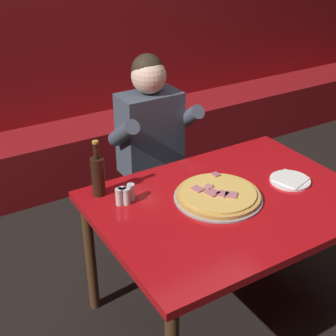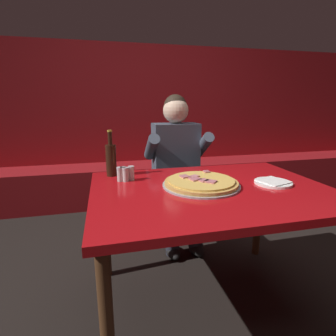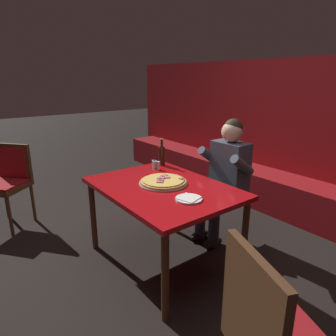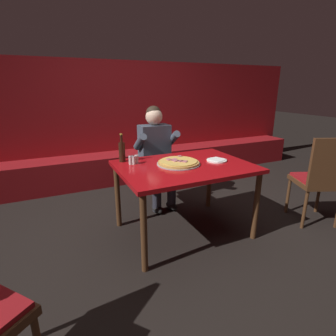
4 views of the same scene
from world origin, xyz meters
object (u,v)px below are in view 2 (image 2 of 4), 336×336
object	(u,v)px
shaker_oregano	(131,174)
diner_seated_blue_shirt	(178,165)
pizza	(201,183)
beer_bottle	(111,159)
main_dining_table	(211,200)
shaker_black_pepper	(123,175)
plate_white_paper	(273,182)
shaker_red_pepper_flakes	(126,175)
shaker_parmesan	(120,175)

from	to	relation	value
shaker_oregano	diner_seated_blue_shirt	xyz separation A→B (m)	(0.44, 0.51, -0.09)
pizza	diner_seated_blue_shirt	xyz separation A→B (m)	(0.07, 0.72, -0.07)
beer_bottle	main_dining_table	bearing A→B (deg)	-35.46
pizza	beer_bottle	size ratio (longest dim) A/B	1.49
beer_bottle	shaker_oregano	size ratio (longest dim) A/B	3.40
shaker_black_pepper	pizza	bearing A→B (deg)	-25.74
plate_white_paper	diner_seated_blue_shirt	world-z (taller)	diner_seated_blue_shirt
plate_white_paper	shaker_red_pepper_flakes	bearing A→B (deg)	163.22
shaker_parmesan	shaker_oregano	xyz separation A→B (m)	(0.07, 0.01, 0.00)
main_dining_table	beer_bottle	xyz separation A→B (m)	(-0.53, 0.38, 0.19)
beer_bottle	shaker_parmesan	world-z (taller)	beer_bottle
shaker_black_pepper	shaker_red_pepper_flakes	world-z (taller)	same
shaker_black_pepper	diner_seated_blue_shirt	distance (m)	0.72
shaker_red_pepper_flakes	diner_seated_blue_shirt	world-z (taller)	diner_seated_blue_shirt
plate_white_paper	beer_bottle	xyz separation A→B (m)	(-0.90, 0.40, 0.10)
main_dining_table	shaker_parmesan	size ratio (longest dim) A/B	15.21
shaker_red_pepper_flakes	beer_bottle	bearing A→B (deg)	116.86
shaker_oregano	shaker_black_pepper	size ratio (longest dim) A/B	1.00
main_dining_table	beer_bottle	distance (m)	0.68
main_dining_table	plate_white_paper	distance (m)	0.38
pizza	shaker_parmesan	size ratio (longest dim) A/B	5.07
shaker_parmesan	pizza	bearing A→B (deg)	-24.57
pizza	shaker_oregano	distance (m)	0.43
beer_bottle	shaker_oregano	bearing A→B (deg)	-48.50
diner_seated_blue_shirt	main_dining_table	bearing A→B (deg)	-91.52
diner_seated_blue_shirt	shaker_black_pepper	bearing A→B (deg)	-133.18
shaker_red_pepper_flakes	diner_seated_blue_shirt	bearing A→B (deg)	48.45
beer_bottle	shaker_red_pepper_flakes	world-z (taller)	beer_bottle
shaker_parmesan	shaker_oregano	world-z (taller)	same
main_dining_table	plate_white_paper	xyz separation A→B (m)	(0.37, -0.02, 0.09)
shaker_parmesan	diner_seated_blue_shirt	bearing A→B (deg)	45.85
pizza	shaker_parmesan	distance (m)	0.48
pizza	plate_white_paper	world-z (taller)	pizza
shaker_black_pepper	shaker_oregano	bearing A→B (deg)	9.16
shaker_red_pepper_flakes	diner_seated_blue_shirt	size ratio (longest dim) A/B	0.07
main_dining_table	shaker_black_pepper	bearing A→B (deg)	152.57
beer_bottle	shaker_red_pepper_flakes	xyz separation A→B (m)	(0.08, -0.15, -0.07)
pizza	diner_seated_blue_shirt	size ratio (longest dim) A/B	0.34
shaker_parmesan	shaker_red_pepper_flakes	distance (m)	0.03
main_dining_table	pizza	bearing A→B (deg)	139.76
pizza	beer_bottle	world-z (taller)	beer_bottle
shaker_oregano	shaker_red_pepper_flakes	size ratio (longest dim) A/B	1.00
pizza	main_dining_table	bearing A→B (deg)	-40.24
plate_white_paper	diner_seated_blue_shirt	distance (m)	0.86
plate_white_paper	shaker_parmesan	distance (m)	0.90
beer_bottle	plate_white_paper	bearing A→B (deg)	-23.93
plate_white_paper	shaker_black_pepper	xyz separation A→B (m)	(-0.84, 0.26, 0.03)
shaker_parmesan	shaker_oregano	size ratio (longest dim) A/B	1.00
shaker_parmesan	shaker_red_pepper_flakes	bearing A→B (deg)	-23.79
shaker_red_pepper_flakes	plate_white_paper	bearing A→B (deg)	-16.78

